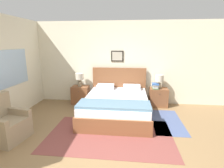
% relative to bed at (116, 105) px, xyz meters
% --- Properties ---
extents(wall_back, '(7.57, 0.09, 2.60)m').
position_rel_bed_xyz_m(wall_back, '(-0.07, 1.15, 1.01)').
color(wall_back, beige).
rests_on(wall_back, ground_plane).
extents(wall_left, '(0.08, 5.69, 2.60)m').
position_rel_bed_xyz_m(wall_left, '(-2.69, -0.52, 1.01)').
color(wall_left, beige).
rests_on(wall_left, ground_plane).
extents(area_rug_main, '(2.64, 1.63, 0.01)m').
position_rel_bed_xyz_m(area_rug_main, '(-0.05, -1.09, -0.29)').
color(area_rug_main, brown).
rests_on(area_rug_main, ground_plane).
extents(area_rug_bedside, '(0.73, 1.50, 0.01)m').
position_rel_bed_xyz_m(area_rug_bedside, '(1.30, -0.27, -0.29)').
color(area_rug_bedside, '#47567F').
rests_on(area_rug_bedside, ground_plane).
extents(bed, '(1.70, 2.17, 1.16)m').
position_rel_bed_xyz_m(bed, '(0.00, 0.00, 0.00)').
color(bed, brown).
rests_on(bed, ground_plane).
extents(armchair, '(0.75, 0.77, 0.92)m').
position_rel_bed_xyz_m(armchair, '(-2.12, -1.47, 0.02)').
color(armchair, '#998466').
rests_on(armchair, ground_plane).
extents(nightstand_near_window, '(0.53, 0.43, 0.57)m').
position_rel_bed_xyz_m(nightstand_near_window, '(-1.24, 0.86, -0.01)').
color(nightstand_near_window, brown).
rests_on(nightstand_near_window, ground_plane).
extents(nightstand_by_door, '(0.53, 0.43, 0.57)m').
position_rel_bed_xyz_m(nightstand_by_door, '(1.24, 0.86, -0.01)').
color(nightstand_by_door, brown).
rests_on(nightstand_by_door, ground_plane).
extents(table_lamp_near_window, '(0.25, 0.25, 0.42)m').
position_rel_bed_xyz_m(table_lamp_near_window, '(-1.26, 0.88, 0.55)').
color(table_lamp_near_window, gray).
rests_on(table_lamp_near_window, nightstand_near_window).
extents(table_lamp_by_door, '(0.25, 0.25, 0.42)m').
position_rel_bed_xyz_m(table_lamp_by_door, '(1.24, 0.88, 0.55)').
color(table_lamp_by_door, gray).
rests_on(table_lamp_by_door, nightstand_by_door).
extents(book_thick_bottom, '(0.18, 0.29, 0.03)m').
position_rel_bed_xyz_m(book_thick_bottom, '(1.12, 0.82, 0.29)').
color(book_thick_bottom, '#4C7551').
rests_on(book_thick_bottom, nightstand_by_door).
extents(book_hardcover_middle, '(0.17, 0.28, 0.03)m').
position_rel_bed_xyz_m(book_hardcover_middle, '(1.12, 0.82, 0.33)').
color(book_hardcover_middle, silver).
rests_on(book_hardcover_middle, book_thick_bottom).
extents(book_novel_upper, '(0.16, 0.26, 0.03)m').
position_rel_bed_xyz_m(book_novel_upper, '(1.12, 0.82, 0.36)').
color(book_novel_upper, '#335693').
rests_on(book_novel_upper, book_hardcover_middle).
extents(book_slim_near_top, '(0.21, 0.29, 0.03)m').
position_rel_bed_xyz_m(book_slim_near_top, '(1.12, 0.82, 0.38)').
color(book_slim_near_top, beige).
rests_on(book_slim_near_top, book_novel_upper).
extents(book_paperback_top, '(0.23, 0.28, 0.04)m').
position_rel_bed_xyz_m(book_paperback_top, '(1.12, 0.82, 0.42)').
color(book_paperback_top, '#335693').
rests_on(book_paperback_top, book_slim_near_top).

